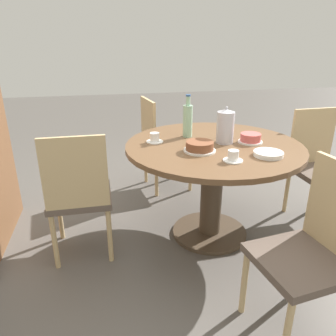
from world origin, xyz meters
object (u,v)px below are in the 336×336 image
at_px(chair_c, 79,193).
at_px(cake_main, 200,147).
at_px(chair_d, 312,249).
at_px(chair_b, 161,142).
at_px(coffee_pot, 225,126).
at_px(cake_second, 250,138).
at_px(water_bottle, 188,120).
at_px(cup_b, 155,138).
at_px(cup_a, 233,157).
at_px(chair_a, 319,164).

xyz_separation_m(chair_c, cake_main, (-0.06, -0.81, 0.30)).
relative_size(chair_c, chair_d, 1.00).
distance_m(chair_b, chair_c, 1.26).
relative_size(chair_c, coffee_pot, 3.49).
bearing_deg(coffee_pot, cake_second, -100.61).
distance_m(water_bottle, cup_b, 0.30).
relative_size(cake_second, cup_a, 1.43).
xyz_separation_m(chair_b, cake_main, (-1.07, -0.07, 0.30)).
bearing_deg(chair_b, chair_c, 134.67).
xyz_separation_m(chair_b, chair_c, (-1.01, 0.75, 0.00)).
bearing_deg(water_bottle, cake_second, -120.37).
xyz_separation_m(coffee_pot, cup_b, (0.11, 0.49, -0.09)).
relative_size(chair_b, coffee_pot, 3.49).
bearing_deg(cup_a, water_bottle, 13.75).
height_order(cake_second, cup_a, cup_a).
distance_m(chair_d, cake_second, 0.97).
height_order(chair_b, chair_d, same).
bearing_deg(water_bottle, chair_b, 5.84).
relative_size(chair_b, water_bottle, 2.88).
distance_m(chair_d, cake_main, 0.93).
bearing_deg(cake_main, chair_a, -77.94).
relative_size(cake_second, cup_b, 1.43).
height_order(chair_b, cup_b, chair_b).
xyz_separation_m(cake_main, cup_a, (-0.22, -0.15, -0.00)).
relative_size(chair_a, coffee_pot, 3.49).
relative_size(chair_d, cake_main, 4.27).
xyz_separation_m(chair_b, chair_d, (-1.88, -0.41, 0.00)).
bearing_deg(chair_a, chair_b, 142.26).
bearing_deg(cake_main, cup_b, 45.11).
height_order(chair_c, cup_b, chair_c).
distance_m(chair_b, coffee_pot, 1.04).
relative_size(chair_b, cup_a, 7.49).
height_order(cake_main, cup_b, cup_b).
height_order(chair_a, chair_c, same).
xyz_separation_m(chair_d, cup_b, (1.07, 0.61, 0.29)).
bearing_deg(chair_c, chair_a, -175.17).
bearing_deg(cup_a, chair_d, -161.35).
bearing_deg(water_bottle, coffee_pot, -132.53).
distance_m(cup_a, cup_b, 0.63).
relative_size(chair_a, cup_b, 7.49).
bearing_deg(chair_d, coffee_pot, 178.94).
distance_m(chair_b, cake_second, 1.11).
height_order(cup_a, cup_b, same).
height_order(chair_d, cake_main, chair_d).
bearing_deg(cake_main, chair_b, 3.51).
bearing_deg(chair_c, cup_a, 163.32).
distance_m(cake_main, cake_second, 0.43).
relative_size(water_bottle, cake_main, 1.48).
bearing_deg(cup_b, cup_a, -139.57).
distance_m(chair_d, water_bottle, 1.27).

